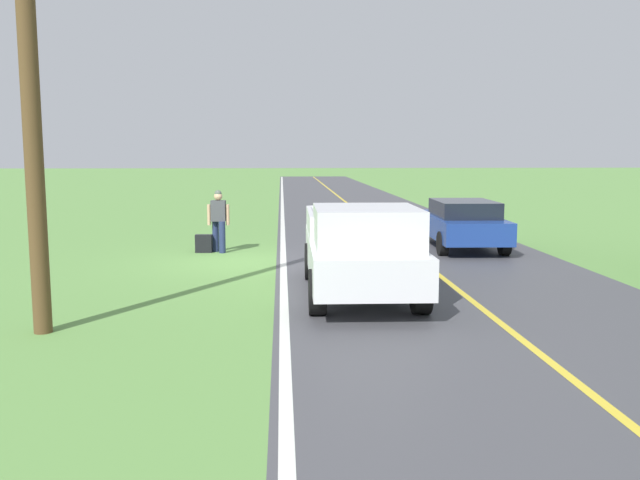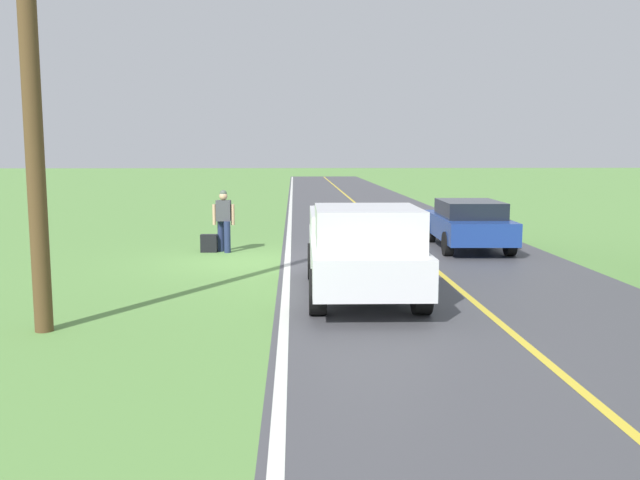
{
  "view_description": "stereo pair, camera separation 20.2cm",
  "coord_description": "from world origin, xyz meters",
  "px_view_note": "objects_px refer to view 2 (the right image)",
  "views": [
    {
      "loc": [
        -0.97,
        17.26,
        2.8
      ],
      "look_at": [
        -1.6,
        6.12,
        1.34
      ],
      "focal_mm": 37.8,
      "sensor_mm": 36.0,
      "label": 1
    },
    {
      "loc": [
        -1.17,
        17.27,
        2.8
      ],
      "look_at": [
        -1.6,
        6.12,
        1.34
      ],
      "focal_mm": 37.8,
      "sensor_mm": 36.0,
      "label": 2
    }
  ],
  "objects_px": {
    "hitchhiker_walking": "(224,217)",
    "sedan_near_oncoming": "(468,223)",
    "pickup_truck_passing": "(363,248)",
    "suitcase_carried": "(209,243)",
    "utility_pole_roadside": "(29,45)"
  },
  "relations": [
    {
      "from": "suitcase_carried",
      "to": "utility_pole_roadside",
      "type": "height_order",
      "value": "utility_pole_roadside"
    },
    {
      "from": "sedan_near_oncoming",
      "to": "utility_pole_roadside",
      "type": "relative_size",
      "value": 0.51
    },
    {
      "from": "hitchhiker_walking",
      "to": "pickup_truck_passing",
      "type": "relative_size",
      "value": 0.32
    },
    {
      "from": "utility_pole_roadside",
      "to": "pickup_truck_passing",
      "type": "bearing_deg",
      "value": -156.16
    },
    {
      "from": "hitchhiker_walking",
      "to": "utility_pole_roadside",
      "type": "height_order",
      "value": "utility_pole_roadside"
    },
    {
      "from": "sedan_near_oncoming",
      "to": "utility_pole_roadside",
      "type": "bearing_deg",
      "value": 44.2
    },
    {
      "from": "pickup_truck_passing",
      "to": "utility_pole_roadside",
      "type": "relative_size",
      "value": 0.62
    },
    {
      "from": "hitchhiker_walking",
      "to": "suitcase_carried",
      "type": "bearing_deg",
      "value": 7.74
    },
    {
      "from": "hitchhiker_walking",
      "to": "utility_pole_roadside",
      "type": "xyz_separation_m",
      "value": [
        1.97,
        8.4,
        3.4
      ]
    },
    {
      "from": "utility_pole_roadside",
      "to": "sedan_near_oncoming",
      "type": "bearing_deg",
      "value": -135.8
    },
    {
      "from": "sedan_near_oncoming",
      "to": "pickup_truck_passing",
      "type": "bearing_deg",
      "value": 59.84
    },
    {
      "from": "pickup_truck_passing",
      "to": "utility_pole_roadside",
      "type": "xyz_separation_m",
      "value": [
        5.26,
        2.33,
        3.41
      ]
    },
    {
      "from": "hitchhiker_walking",
      "to": "sedan_near_oncoming",
      "type": "distance_m",
      "value": 7.04
    },
    {
      "from": "hitchhiker_walking",
      "to": "pickup_truck_passing",
      "type": "distance_m",
      "value": 6.91
    },
    {
      "from": "hitchhiker_walking",
      "to": "utility_pole_roadside",
      "type": "relative_size",
      "value": 0.2
    }
  ]
}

